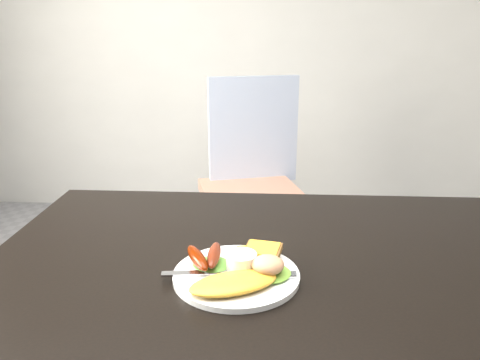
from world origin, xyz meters
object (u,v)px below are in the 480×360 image
dining_chair (252,195)px  plate (236,275)px  person (421,173)px  dining_table (284,270)px

dining_chair → plate: size_ratio=1.90×
dining_chair → person: bearing=-73.3°
person → dining_chair: bearing=-78.3°
dining_table → person: size_ratio=0.75×
dining_table → person: (0.40, 0.45, 0.07)m
dining_chair → plate: bearing=-105.5°
dining_table → person: 0.60m
dining_table → dining_chair: 1.26m
dining_table → person: bearing=48.6°
dining_chair → plate: (0.01, -1.30, 0.31)m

